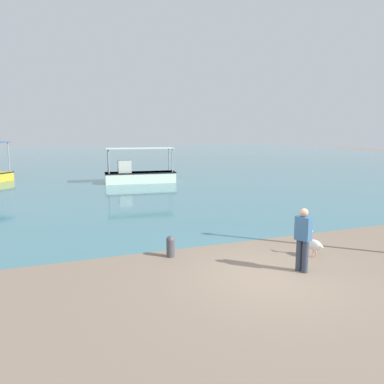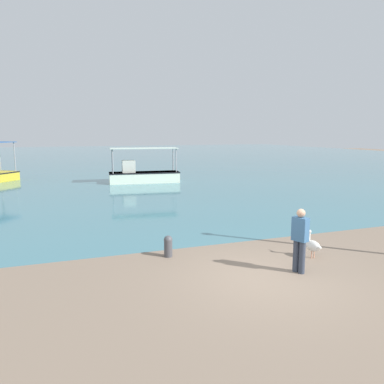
{
  "view_description": "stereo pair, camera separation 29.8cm",
  "coord_description": "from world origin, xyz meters",
  "px_view_note": "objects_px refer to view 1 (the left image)",
  "views": [
    {
      "loc": [
        -5.03,
        -7.68,
        3.62
      ],
      "look_at": [
        -0.07,
        5.23,
        1.4
      ],
      "focal_mm": 35.0,
      "sensor_mm": 36.0,
      "label": 1
    },
    {
      "loc": [
        -4.75,
        -7.78,
        3.62
      ],
      "look_at": [
        -0.07,
        5.23,
        1.4
      ],
      "focal_mm": 35.0,
      "sensor_mm": 36.0,
      "label": 2
    }
  ],
  "objects_px": {
    "pelican": "(314,244)",
    "fisherman_standing": "(303,238)",
    "fishing_boat_outer": "(139,174)",
    "mooring_bollard": "(171,246)"
  },
  "relations": [
    {
      "from": "pelican",
      "to": "mooring_bollard",
      "type": "distance_m",
      "value": 4.2
    },
    {
      "from": "fishing_boat_outer",
      "to": "mooring_bollard",
      "type": "relative_size",
      "value": 8.08
    },
    {
      "from": "fishing_boat_outer",
      "to": "fisherman_standing",
      "type": "bearing_deg",
      "value": -89.9
    },
    {
      "from": "mooring_bollard",
      "to": "fisherman_standing",
      "type": "relative_size",
      "value": 0.38
    },
    {
      "from": "pelican",
      "to": "fisherman_standing",
      "type": "distance_m",
      "value": 1.46
    },
    {
      "from": "fisherman_standing",
      "to": "fishing_boat_outer",
      "type": "bearing_deg",
      "value": 90.1
    },
    {
      "from": "fishing_boat_outer",
      "to": "mooring_bollard",
      "type": "distance_m",
      "value": 16.46
    },
    {
      "from": "pelican",
      "to": "fisherman_standing",
      "type": "relative_size",
      "value": 0.48
    },
    {
      "from": "mooring_bollard",
      "to": "fisherman_standing",
      "type": "distance_m",
      "value": 3.74
    },
    {
      "from": "fishing_boat_outer",
      "to": "mooring_bollard",
      "type": "bearing_deg",
      "value": -99.84
    }
  ]
}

